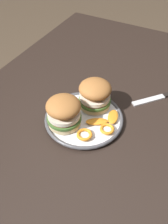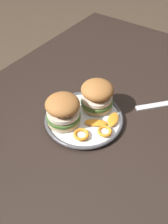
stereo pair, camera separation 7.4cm
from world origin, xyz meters
name	(u,v)px [view 1 (the left image)]	position (x,y,z in m)	size (l,w,h in m)	color
ground_plane	(84,205)	(0.00, 0.00, 0.00)	(8.00, 8.00, 0.00)	#4C3D2D
dining_table	(84,128)	(0.00, 0.00, 0.67)	(1.44, 0.87, 0.77)	black
dinner_plate	(84,118)	(-0.05, -0.03, 0.78)	(0.27, 0.27, 0.02)	white
sandwich_half_left	(64,112)	(-0.10, 0.02, 0.84)	(0.14, 0.14, 0.10)	beige
sandwich_half_right	(95,94)	(0.02, -0.03, 0.84)	(0.14, 0.14, 0.10)	beige
orange_peel_curled	(107,129)	(-0.07, -0.12, 0.79)	(0.05, 0.05, 0.01)	orange
orange_peel_strip_long	(113,117)	(-0.01, -0.11, 0.79)	(0.07, 0.05, 0.01)	orange
orange_peel_strip_short	(97,121)	(-0.05, -0.07, 0.79)	(0.06, 0.08, 0.01)	orange
orange_peel_small_curl	(85,135)	(-0.12, -0.07, 0.79)	(0.05, 0.05, 0.01)	orange
table_knife	(163,96)	(0.20, -0.23, 0.77)	(0.18, 0.16, 0.01)	silver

